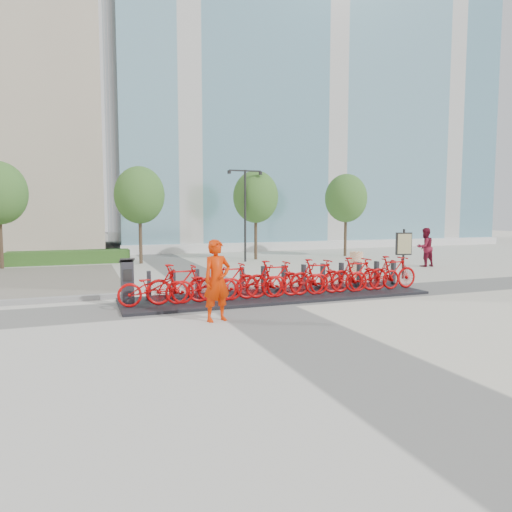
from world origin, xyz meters
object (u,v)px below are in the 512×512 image
object	(u,v)px
pedestrian	(425,247)
construction_barrel	(356,264)
map_sign	(404,246)
worker_red	(217,280)
kiosk	(127,282)
bike_0	(153,287)

from	to	relation	value
pedestrian	construction_barrel	world-z (taller)	pedestrian
construction_barrel	map_sign	xyz separation A→B (m)	(1.54, -1.02, 0.79)
worker_red	construction_barrel	distance (m)	9.32
kiosk	map_sign	distance (m)	11.09
map_sign	worker_red	bearing A→B (deg)	-139.05
construction_barrel	bike_0	bearing A→B (deg)	-158.60
worker_red	construction_barrel	bearing A→B (deg)	22.36
kiosk	construction_barrel	bearing A→B (deg)	12.80
worker_red	kiosk	bearing A→B (deg)	111.54
worker_red	bike_0	bearing A→B (deg)	107.00
pedestrian	map_sign	bearing A→B (deg)	37.02
worker_red	map_sign	size ratio (longest dim) A/B	0.99
map_sign	bike_0	bearing A→B (deg)	-152.05
map_sign	kiosk	bearing A→B (deg)	-155.71
pedestrian	construction_barrel	bearing A→B (deg)	19.16
construction_barrel	map_sign	size ratio (longest dim) A/B	0.53
bike_0	kiosk	xyz separation A→B (m)	(-0.64, 0.58, 0.11)
bike_0	worker_red	world-z (taller)	worker_red
bike_0	map_sign	world-z (taller)	map_sign
map_sign	pedestrian	bearing A→B (deg)	54.11
worker_red	pedestrian	bearing A→B (deg)	16.78
bike_0	kiosk	distance (m)	0.87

